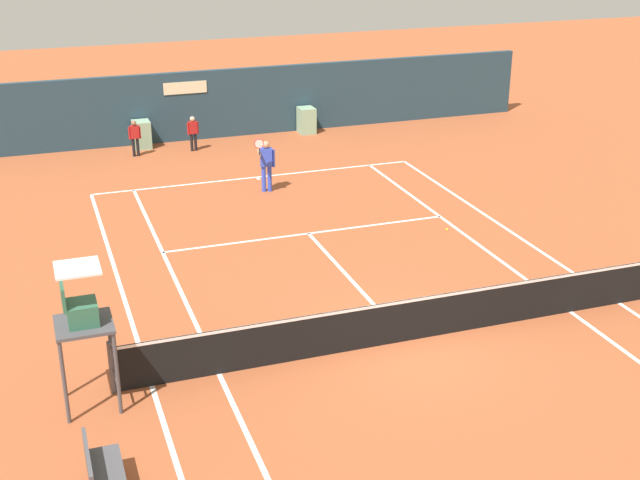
{
  "coord_description": "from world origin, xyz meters",
  "views": [
    {
      "loc": [
        -6.92,
        -14.23,
        8.67
      ],
      "look_at": [
        -0.51,
        4.0,
        0.8
      ],
      "focal_mm": 48.05,
      "sensor_mm": 36.0,
      "label": 1
    }
  ],
  "objects": [
    {
      "name": "sponsor_back_wall",
      "position": [
        -0.0,
        16.97,
        1.24
      ],
      "size": [
        25.0,
        1.02,
        2.56
      ],
      "color": "#233D4C",
      "rests_on": "ground_plane"
    },
    {
      "name": "player_on_baseline",
      "position": [
        -0.09,
        10.2,
        0.96
      ],
      "size": [
        0.76,
        0.67,
        1.85
      ],
      "rotation": [
        0.0,
        0.0,
        2.91
      ],
      "color": "blue",
      "rests_on": "ground_plane"
    },
    {
      "name": "player_bench",
      "position": [
        -6.51,
        -2.96,
        0.51
      ],
      "size": [
        0.54,
        1.3,
        0.88
      ],
      "rotation": [
        0.0,
        0.0,
        -1.57
      ],
      "color": "#38383D",
      "rests_on": "ground_plane"
    },
    {
      "name": "ground_plane",
      "position": [
        -0.0,
        0.58,
        0.0
      ],
      "size": [
        80.0,
        80.0,
        0.01
      ],
      "color": "#A8512D"
    },
    {
      "name": "tennis_ball_mid_court",
      "position": [
        3.68,
        5.33,
        0.03
      ],
      "size": [
        0.07,
        0.07,
        0.07
      ],
      "primitive_type": "sphere",
      "color": "#CCE033",
      "rests_on": "ground_plane"
    },
    {
      "name": "ball_kid_centre_post",
      "position": [
        -3.38,
        15.46,
        0.74
      ],
      "size": [
        0.43,
        0.18,
        1.29
      ],
      "rotation": [
        0.0,
        0.0,
        3.17
      ],
      "color": "black",
      "rests_on": "ground_plane"
    },
    {
      "name": "umpire_chair",
      "position": [
        -6.42,
        -0.28,
        1.78
      ],
      "size": [
        1.0,
        1.0,
        2.74
      ],
      "rotation": [
        0.0,
        0.0,
        -1.57
      ],
      "color": "#47474C",
      "rests_on": "ground_plane"
    },
    {
      "name": "ball_kid_right_post",
      "position": [
        -1.31,
        15.46,
        0.73
      ],
      "size": [
        0.42,
        0.19,
        1.26
      ],
      "rotation": [
        0.0,
        0.0,
        3.25
      ],
      "color": "black",
      "rests_on": "ground_plane"
    },
    {
      "name": "tennis_net",
      "position": [
        0.0,
        0.0,
        0.51
      ],
      "size": [
        12.1,
        0.1,
        1.07
      ],
      "color": "#4C4C51",
      "rests_on": "ground_plane"
    }
  ]
}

